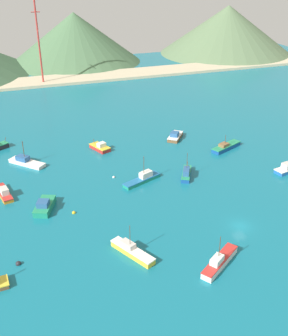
{
  "coord_description": "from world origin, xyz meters",
  "views": [
    {
      "loc": [
        -42.07,
        -59.69,
        49.56
      ],
      "look_at": [
        -10.17,
        31.37,
        0.08
      ],
      "focal_mm": 43.99,
      "sensor_mm": 36.0,
      "label": 1
    }
  ],
  "objects_px": {
    "fishing_boat_7": "(143,179)",
    "buoy_1": "(18,264)",
    "fishing_boat_6": "(132,251)",
    "fishing_boat_0": "(226,147)",
    "radio_tower": "(39,41)",
    "fishing_boat_9": "(100,147)",
    "buoy_0": "(114,177)",
    "fishing_boat_13": "(219,262)",
    "fishing_boat_14": "(4,193)",
    "fishing_boat_10": "(26,162)",
    "fishing_boat_3": "(44,206)",
    "fishing_boat_1": "(186,173)",
    "buoy_2": "(74,213)",
    "fishing_boat_8": "(175,136)"
  },
  "relations": [
    {
      "from": "fishing_boat_13",
      "to": "fishing_boat_14",
      "type": "bearing_deg",
      "value": 132.7
    },
    {
      "from": "fishing_boat_0",
      "to": "buoy_1",
      "type": "bearing_deg",
      "value": -152.01
    },
    {
      "from": "fishing_boat_3",
      "to": "fishing_boat_13",
      "type": "height_order",
      "value": "fishing_boat_13"
    },
    {
      "from": "fishing_boat_7",
      "to": "fishing_boat_9",
      "type": "relative_size",
      "value": 1.47
    },
    {
      "from": "fishing_boat_14",
      "to": "fishing_boat_0",
      "type": "bearing_deg",
      "value": 5.6
    },
    {
      "from": "fishing_boat_6",
      "to": "buoy_0",
      "type": "relative_size",
      "value": 15.26
    },
    {
      "from": "fishing_boat_6",
      "to": "fishing_boat_10",
      "type": "height_order",
      "value": "fishing_boat_10"
    },
    {
      "from": "fishing_boat_13",
      "to": "buoy_2",
      "type": "height_order",
      "value": "fishing_boat_13"
    },
    {
      "from": "fishing_boat_9",
      "to": "buoy_2",
      "type": "relative_size",
      "value": 9.61
    },
    {
      "from": "fishing_boat_9",
      "to": "fishing_boat_14",
      "type": "bearing_deg",
      "value": -147.15
    },
    {
      "from": "fishing_boat_6",
      "to": "fishing_boat_9",
      "type": "xyz_separation_m",
      "value": [
        5.77,
        47.9,
        -0.01
      ]
    },
    {
      "from": "fishing_boat_0",
      "to": "fishing_boat_9",
      "type": "distance_m",
      "value": 36.4
    },
    {
      "from": "fishing_boat_9",
      "to": "fishing_boat_6",
      "type": "bearing_deg",
      "value": -96.86
    },
    {
      "from": "fishing_boat_0",
      "to": "radio_tower",
      "type": "height_order",
      "value": "radio_tower"
    },
    {
      "from": "buoy_2",
      "to": "fishing_boat_7",
      "type": "bearing_deg",
      "value": 24.29
    },
    {
      "from": "fishing_boat_7",
      "to": "fishing_boat_9",
      "type": "bearing_deg",
      "value": 103.88
    },
    {
      "from": "fishing_boat_1",
      "to": "fishing_boat_6",
      "type": "distance_m",
      "value": 33.38
    },
    {
      "from": "fishing_boat_0",
      "to": "fishing_boat_14",
      "type": "relative_size",
      "value": 1.17
    },
    {
      "from": "fishing_boat_0",
      "to": "buoy_1",
      "type": "distance_m",
      "value": 68.59
    },
    {
      "from": "fishing_boat_0",
      "to": "buoy_0",
      "type": "relative_size",
      "value": 16.79
    },
    {
      "from": "fishing_boat_6",
      "to": "fishing_boat_14",
      "type": "height_order",
      "value": "fishing_boat_6"
    },
    {
      "from": "fishing_boat_7",
      "to": "buoy_1",
      "type": "relative_size",
      "value": 10.83
    },
    {
      "from": "fishing_boat_6",
      "to": "buoy_1",
      "type": "height_order",
      "value": "fishing_boat_6"
    },
    {
      "from": "fishing_boat_0",
      "to": "fishing_boat_13",
      "type": "distance_m",
      "value": 51.76
    },
    {
      "from": "fishing_boat_0",
      "to": "fishing_boat_14",
      "type": "distance_m",
      "value": 62.18
    },
    {
      "from": "fishing_boat_0",
      "to": "buoy_2",
      "type": "bearing_deg",
      "value": -158.54
    },
    {
      "from": "fishing_boat_13",
      "to": "radio_tower",
      "type": "xyz_separation_m",
      "value": [
        -14.97,
        131.56,
        17.66
      ]
    },
    {
      "from": "fishing_boat_3",
      "to": "fishing_boat_1",
      "type": "bearing_deg",
      "value": 5.91
    },
    {
      "from": "fishing_boat_14",
      "to": "buoy_0",
      "type": "height_order",
      "value": "fishing_boat_14"
    },
    {
      "from": "fishing_boat_7",
      "to": "buoy_1",
      "type": "distance_m",
      "value": 38.33
    },
    {
      "from": "buoy_1",
      "to": "buoy_2",
      "type": "distance_m",
      "value": 18.35
    },
    {
      "from": "fishing_boat_13",
      "to": "radio_tower",
      "type": "distance_m",
      "value": 133.59
    },
    {
      "from": "fishing_boat_10",
      "to": "buoy_1",
      "type": "bearing_deg",
      "value": -96.9
    },
    {
      "from": "fishing_boat_1",
      "to": "buoy_2",
      "type": "bearing_deg",
      "value": -166.39
    },
    {
      "from": "fishing_boat_13",
      "to": "buoy_1",
      "type": "relative_size",
      "value": 9.94
    },
    {
      "from": "fishing_boat_1",
      "to": "radio_tower",
      "type": "distance_m",
      "value": 102.9
    },
    {
      "from": "fishing_boat_9",
      "to": "fishing_boat_14",
      "type": "relative_size",
      "value": 0.8
    },
    {
      "from": "fishing_boat_10",
      "to": "buoy_0",
      "type": "height_order",
      "value": "fishing_boat_10"
    },
    {
      "from": "fishing_boat_8",
      "to": "fishing_boat_14",
      "type": "distance_m",
      "value": 54.07
    },
    {
      "from": "fishing_boat_9",
      "to": "fishing_boat_3",
      "type": "bearing_deg",
      "value": -125.56
    },
    {
      "from": "fishing_boat_3",
      "to": "buoy_1",
      "type": "relative_size",
      "value": 8.27
    },
    {
      "from": "fishing_boat_6",
      "to": "buoy_0",
      "type": "distance_m",
      "value": 30.69
    },
    {
      "from": "fishing_boat_6",
      "to": "fishing_boat_14",
      "type": "xyz_separation_m",
      "value": [
        -21.62,
        30.23,
        -0.03
      ]
    },
    {
      "from": "fishing_boat_9",
      "to": "fishing_boat_10",
      "type": "relative_size",
      "value": 0.76
    },
    {
      "from": "fishing_boat_1",
      "to": "fishing_boat_8",
      "type": "distance_m",
      "value": 24.47
    },
    {
      "from": "fishing_boat_9",
      "to": "buoy_1",
      "type": "distance_m",
      "value": 50.97
    },
    {
      "from": "fishing_boat_0",
      "to": "fishing_boat_8",
      "type": "distance_m",
      "value": 16.13
    },
    {
      "from": "buoy_0",
      "to": "fishing_boat_3",
      "type": "bearing_deg",
      "value": -153.18
    },
    {
      "from": "fishing_boat_1",
      "to": "radio_tower",
      "type": "xyz_separation_m",
      "value": [
        -23.54,
        98.61,
        17.61
      ]
    },
    {
      "from": "fishing_boat_3",
      "to": "fishing_boat_0",
      "type": "bearing_deg",
      "value": 15.87
    }
  ]
}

